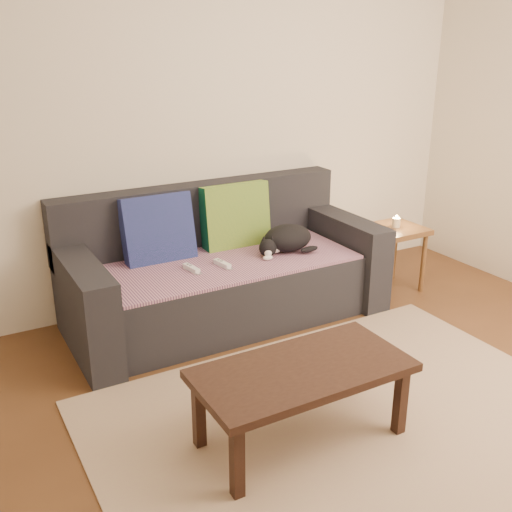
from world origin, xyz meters
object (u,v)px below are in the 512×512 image
Objects in this scene: sofa at (223,274)px; side_table at (395,238)px; wii_remote_a at (222,264)px; cat at (286,239)px; coffee_table at (302,376)px; wii_remote_b at (191,268)px.

sofa is 1.36m from side_table.
side_table is (1.43, -0.03, -0.05)m from wii_remote_a.
side_table is (0.92, -0.07, -0.12)m from cat.
sofa is at bearing -174.59° from cat.
side_table is 2.03m from coffee_table.
side_table is at bearing -100.54° from wii_remote_a.
sofa reaches higher than cat.
sofa is 1.44m from coffee_table.
wii_remote_a is at bearing -116.34° from sofa.
wii_remote_a is 1.43m from side_table.
cat is 1.48m from coffee_table.
wii_remote_a is at bearing -105.64° from wii_remote_b.
coffee_table is at bearing -97.06° from cat.
wii_remote_a is at bearing 178.75° from side_table.
sofa reaches higher than wii_remote_b.
cat is 3.11× the size of wii_remote_b.
sofa is 2.09× the size of coffee_table.
wii_remote_b is at bearing -156.49° from cat.
cat reaches higher than side_table.
cat is 3.11× the size of wii_remote_a.
side_table is (1.34, -0.20, 0.10)m from sofa.
coffee_table is (-1.63, -1.21, -0.05)m from side_table.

